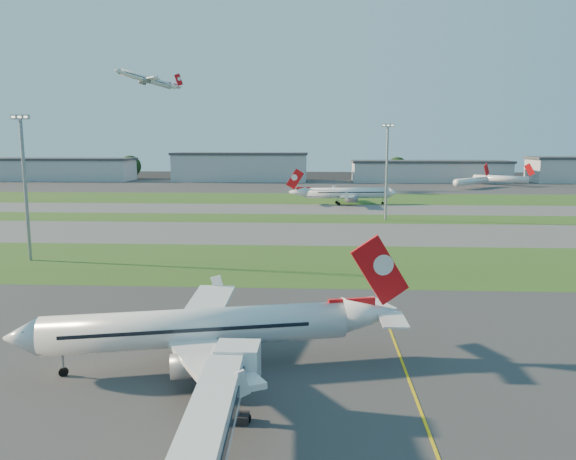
# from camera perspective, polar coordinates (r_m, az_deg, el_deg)

# --- Properties ---
(ground) EXTENTS (700.00, 700.00, 0.00)m
(ground) POSITION_cam_1_polar(r_m,az_deg,el_deg) (49.21, 6.91, -16.68)
(ground) COLOR black
(ground) RESTS_ON ground
(apron_near) EXTENTS (300.00, 70.00, 0.01)m
(apron_near) POSITION_cam_1_polar(r_m,az_deg,el_deg) (49.21, 6.91, -16.67)
(apron_near) COLOR #333335
(apron_near) RESTS_ON ground
(grass_strip_a) EXTENTS (300.00, 34.00, 0.01)m
(grass_strip_a) POSITION_cam_1_polar(r_m,az_deg,el_deg) (98.63, 4.95, -3.47)
(grass_strip_a) COLOR #32531B
(grass_strip_a) RESTS_ON ground
(taxiway_a) EXTENTS (300.00, 32.00, 0.01)m
(taxiway_a) POSITION_cam_1_polar(r_m,az_deg,el_deg) (131.03, 4.50, -0.35)
(taxiway_a) COLOR #515154
(taxiway_a) RESTS_ON ground
(grass_strip_b) EXTENTS (300.00, 18.00, 0.01)m
(grass_strip_b) POSITION_cam_1_polar(r_m,az_deg,el_deg) (155.74, 4.29, 1.15)
(grass_strip_b) COLOR #32531B
(grass_strip_b) RESTS_ON ground
(taxiway_b) EXTENTS (300.00, 26.00, 0.01)m
(taxiway_b) POSITION_cam_1_polar(r_m,az_deg,el_deg) (177.56, 4.15, 2.12)
(taxiway_b) COLOR #515154
(taxiway_b) RESTS_ON ground
(grass_strip_c) EXTENTS (300.00, 40.00, 0.01)m
(grass_strip_c) POSITION_cam_1_polar(r_m,az_deg,el_deg) (210.35, 3.99, 3.20)
(grass_strip_c) COLOR #32531B
(grass_strip_c) RESTS_ON ground
(apron_far) EXTENTS (400.00, 80.00, 0.01)m
(apron_far) POSITION_cam_1_polar(r_m,az_deg,el_deg) (270.11, 3.81, 4.49)
(apron_far) COLOR #333335
(apron_far) RESTS_ON ground
(yellow_line) EXTENTS (0.25, 60.00, 0.02)m
(yellow_line) POSITION_cam_1_polar(r_m,az_deg,el_deg) (49.79, 12.90, -16.53)
(yellow_line) COLOR gold
(yellow_line) RESTS_ON ground
(jet_bridge) EXTENTS (4.20, 26.90, 6.20)m
(jet_bridge) POSITION_cam_1_polar(r_m,az_deg,el_deg) (34.40, -8.89, -21.25)
(jet_bridge) COLOR silver
(jet_bridge) RESTS_ON ground
(airliner_parked) EXTENTS (34.47, 28.91, 10.92)m
(airliner_parked) POSITION_cam_1_polar(r_m,az_deg,el_deg) (54.28, -8.80, -9.84)
(airliner_parked) COLOR silver
(airliner_parked) RESTS_ON ground
(airliner_taxiing) EXTENTS (34.78, 29.36, 10.87)m
(airliner_taxiing) POSITION_cam_1_polar(r_m,az_deg,el_deg) (190.95, 5.95, 3.73)
(airliner_taxiing) COLOR silver
(airliner_taxiing) RESTS_ON ground
(airliner_departing) EXTENTS (25.07, 21.57, 8.76)m
(airliner_departing) POSITION_cam_1_polar(r_m,az_deg,el_deg) (264.46, -14.19, 14.62)
(airliner_departing) COLOR silver
(mini_jet_near) EXTENTS (21.33, 21.58, 9.48)m
(mini_jet_near) POSITION_cam_1_polar(r_m,az_deg,el_deg) (268.88, 18.17, 4.74)
(mini_jet_near) COLOR silver
(mini_jet_near) RESTS_ON ground
(mini_jet_far) EXTENTS (24.80, 17.25, 9.48)m
(mini_jet_far) POSITION_cam_1_polar(r_m,az_deg,el_deg) (291.49, 20.83, 4.90)
(mini_jet_far) COLOR silver
(mini_jet_far) RESTS_ON ground
(light_mast_west) EXTENTS (3.20, 0.70, 25.80)m
(light_mast_west) POSITION_cam_1_polar(r_m,az_deg,el_deg) (109.46, -25.19, 4.78)
(light_mast_west) COLOR gray
(light_mast_west) RESTS_ON ground
(light_mast_centre) EXTENTS (3.20, 0.70, 25.80)m
(light_mast_centre) POSITION_cam_1_polar(r_m,az_deg,el_deg) (153.48, 10.01, 6.48)
(light_mast_centre) COLOR gray
(light_mast_centre) RESTS_ON ground
(hangar_far_west) EXTENTS (91.80, 23.00, 12.20)m
(hangar_far_west) POSITION_cam_1_polar(r_m,az_deg,el_deg) (333.63, -23.10, 5.71)
(hangar_far_west) COLOR #9D9FA4
(hangar_far_west) RESTS_ON ground
(hangar_west) EXTENTS (71.40, 23.00, 15.20)m
(hangar_west) POSITION_cam_1_polar(r_m,az_deg,el_deg) (302.45, -4.85, 6.41)
(hangar_west) COLOR #9D9FA4
(hangar_west) RESTS_ON ground
(hangar_east) EXTENTS (81.60, 23.00, 11.20)m
(hangar_east) POSITION_cam_1_polar(r_m,az_deg,el_deg) (305.27, 14.19, 5.82)
(hangar_east) COLOR #9D9FA4
(hangar_east) RESTS_ON ground
(tree_west) EXTENTS (12.10, 12.10, 13.20)m
(tree_west) POSITION_cam_1_polar(r_m,az_deg,el_deg) (332.18, -15.73, 6.26)
(tree_west) COLOR black
(tree_west) RESTS_ON ground
(tree_mid_west) EXTENTS (9.90, 9.90, 10.80)m
(tree_mid_west) POSITION_cam_1_polar(r_m,az_deg,el_deg) (311.08, 0.03, 6.18)
(tree_mid_west) COLOR black
(tree_mid_west) RESTS_ON ground
(tree_mid_east) EXTENTS (11.55, 11.55, 12.60)m
(tree_mid_east) POSITION_cam_1_polar(r_m,az_deg,el_deg) (316.55, 11.03, 6.25)
(tree_mid_east) COLOR black
(tree_mid_east) RESTS_ON ground
(tree_east) EXTENTS (10.45, 10.45, 11.40)m
(tree_east) POSITION_cam_1_polar(r_m,az_deg,el_deg) (333.30, 24.02, 5.65)
(tree_east) COLOR black
(tree_east) RESTS_ON ground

